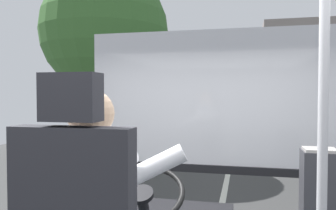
# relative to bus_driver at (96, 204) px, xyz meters

# --- Properties ---
(ground) EXTENTS (18.00, 44.00, 0.06)m
(ground) POSITION_rel_bus_driver_xyz_m (0.25, 9.28, -1.56)
(ground) COLOR #363636
(bus_driver) EXTENTS (0.75, 0.59, 0.80)m
(bus_driver) POSITION_rel_bus_driver_xyz_m (0.00, 0.00, 0.00)
(bus_driver) COLOR black
(bus_driver) RESTS_ON driver_seat
(handrail_pole) EXTENTS (0.04, 0.04, 2.17)m
(handrail_pole) POSITION_rel_bus_driver_xyz_m (0.97, 0.26, 0.28)
(handrail_pole) COLOR #B7B7BC
(handrail_pole) RESTS_ON bus_floor
(fare_box) EXTENTS (0.25, 0.21, 0.90)m
(fare_box) POSITION_rel_bus_driver_xyz_m (1.16, 1.23, -0.36)
(fare_box) COLOR #333338
(fare_box) RESTS_ON bus_floor
(windshield_panel) EXTENTS (2.50, 0.08, 1.48)m
(windshield_panel) POSITION_rel_bus_driver_xyz_m (0.25, 2.10, 0.24)
(windshield_panel) COLOR silver
(street_tree) EXTENTS (3.60, 3.60, 5.60)m
(street_tree) POSITION_rel_bus_driver_xyz_m (-3.25, 7.52, 2.25)
(street_tree) COLOR #4C3828
(street_tree) RESTS_ON ground
(parked_car_silver) EXTENTS (2.01, 4.44, 1.25)m
(parked_car_silver) POSITION_rel_bus_driver_xyz_m (4.33, 17.33, -0.89)
(parked_car_silver) COLOR silver
(parked_car_silver) RESTS_ON ground
(parked_car_blue) EXTENTS (1.99, 3.93, 1.37)m
(parked_car_blue) POSITION_rel_bus_driver_xyz_m (4.25, 22.92, -0.83)
(parked_car_blue) COLOR navy
(parked_car_blue) RESTS_ON ground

